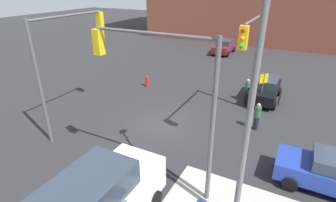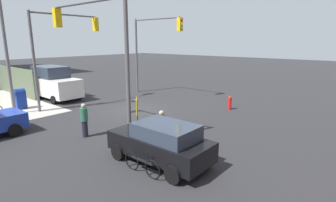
# 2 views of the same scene
# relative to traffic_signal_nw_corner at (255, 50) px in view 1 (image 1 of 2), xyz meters

# --- Properties ---
(ground_plane) EXTENTS (120.00, 120.00, 0.00)m
(ground_plane) POSITION_rel_traffic_signal_nw_corner_xyz_m (2.23, -4.50, -4.66)
(ground_plane) COLOR #28282B
(traffic_signal_nw_corner) EXTENTS (5.91, 0.36, 6.50)m
(traffic_signal_nw_corner) POSITION_rel_traffic_signal_nw_corner_xyz_m (0.00, 0.00, 0.00)
(traffic_signal_nw_corner) COLOR #59595B
(traffic_signal_nw_corner) RESTS_ON ground
(traffic_signal_se_corner) EXTENTS (5.23, 0.36, 6.50)m
(traffic_signal_se_corner) POSITION_rel_traffic_signal_nw_corner_xyz_m (4.74, -9.00, -0.04)
(traffic_signal_se_corner) COLOR #59595B
(traffic_signal_se_corner) RESTS_ON ground
(traffic_signal_ne_corner) EXTENTS (0.36, 5.20, 6.50)m
(traffic_signal_ne_corner) POSITION_rel_traffic_signal_nw_corner_xyz_m (6.73, -1.97, -0.04)
(traffic_signal_ne_corner) COLOR #59595B
(traffic_signal_ne_corner) RESTS_ON ground
(street_lamp_corner) EXTENTS (1.80, 2.21, 8.00)m
(street_lamp_corner) POSITION_rel_traffic_signal_nw_corner_xyz_m (7.21, 1.00, 0.04)
(street_lamp_corner) COLOR slate
(street_lamp_corner) RESTS_ON ground
(warning_sign_two_way) EXTENTS (0.48, 0.48, 2.40)m
(warning_sign_two_way) POSITION_rel_traffic_signal_nw_corner_xyz_m (-3.17, 0.36, -3.02)
(warning_sign_two_way) COLOR #4C4C4C
(warning_sign_two_way) RESTS_ON ground
(fire_hydrant) EXTENTS (0.26, 0.26, 0.94)m
(fire_hydrant) POSITION_rel_traffic_signal_nw_corner_xyz_m (-2.77, -8.70, -4.17)
(fire_hydrant) COLOR red
(fire_hydrant) RESTS_ON ground
(sedan_black) EXTENTS (4.15, 2.02, 1.62)m
(sedan_black) POSITION_rel_traffic_signal_nw_corner_xyz_m (-4.52, 0.40, -3.81)
(sedan_black) COLOR black
(sedan_black) RESTS_ON ground
(hatchback_maroon) EXTENTS (4.22, 2.02, 1.62)m
(hatchback_maroon) POSITION_rel_traffic_signal_nw_corner_xyz_m (-16.56, -6.23, -3.81)
(hatchback_maroon) COLOR maroon
(hatchback_maroon) RESTS_ON ground
(pedestrian_crossing) EXTENTS (0.36, 0.36, 1.69)m
(pedestrian_crossing) POSITION_rel_traffic_signal_nw_corner_xyz_m (0.23, 0.70, -3.78)
(pedestrian_crossing) COLOR #2D664C
(pedestrian_crossing) RESTS_ON ground
(pedestrian_waiting) EXTENTS (0.36, 0.36, 1.71)m
(pedestrian_waiting) POSITION_rel_traffic_signal_nw_corner_xyz_m (-3.57, -0.70, -3.77)
(pedestrian_waiting) COLOR #2D664C
(pedestrian_waiting) RESTS_ON ground
(bicycle_at_crosswalk) EXTENTS (1.75, 0.05, 0.97)m
(bicycle_at_crosswalk) POSITION_rel_traffic_signal_nw_corner_xyz_m (-4.57, 1.50, -4.31)
(bicycle_at_crosswalk) COLOR black
(bicycle_at_crosswalk) RESTS_ON ground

